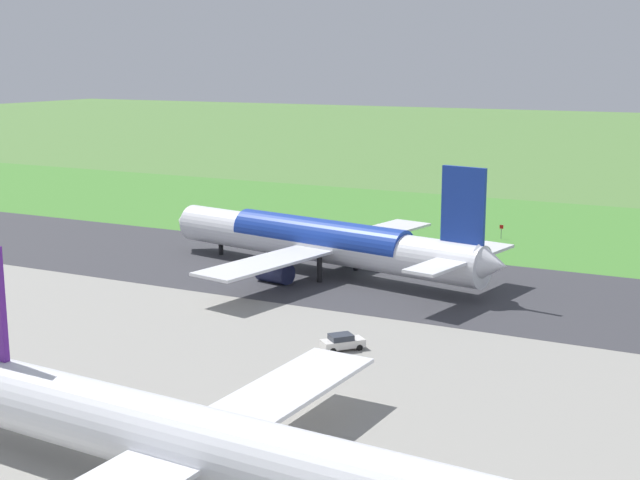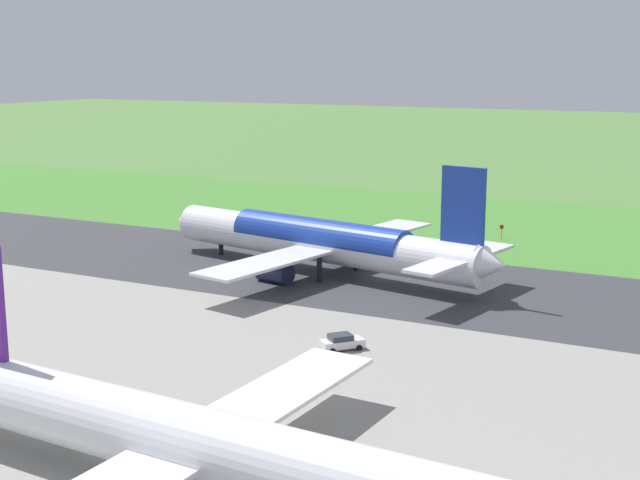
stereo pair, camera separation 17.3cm
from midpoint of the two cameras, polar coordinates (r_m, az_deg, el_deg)
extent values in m
plane|color=#547F3D|center=(114.37, 3.78, -2.60)|extent=(800.00, 800.00, 0.00)
cube|color=#38383D|center=(114.36, 3.78, -2.59)|extent=(600.00, 31.26, 0.06)
cube|color=gray|center=(68.83, -15.74, -12.83)|extent=(440.00, 110.00, 0.05)
cube|color=#478534|center=(145.32, 9.06, 0.35)|extent=(600.00, 80.00, 0.04)
cylinder|color=white|center=(116.96, -0.04, -0.14)|extent=(48.14, 13.96, 5.20)
cone|color=white|center=(133.80, -8.72, 1.21)|extent=(3.86, 5.41, 4.94)
cone|color=white|center=(103.72, 11.05, -1.54)|extent=(4.25, 4.99, 4.42)
cube|color=#19389E|center=(104.31, 9.18, 2.24)|extent=(5.60, 1.52, 9.00)
cube|color=white|center=(100.82, 7.57, -1.69)|extent=(5.59, 9.58, 0.36)
cube|color=white|center=(110.26, 10.45, -0.64)|extent=(5.59, 9.58, 0.36)
cube|color=white|center=(108.11, -3.19, -1.35)|extent=(9.95, 22.73, 0.35)
cube|color=white|center=(125.20, 3.40, 0.43)|extent=(9.95, 22.73, 0.35)
cylinder|color=#23284C|center=(112.85, -2.98, -2.09)|extent=(4.94, 3.58, 2.80)
cylinder|color=#23284C|center=(124.31, 1.52, -0.80)|extent=(4.94, 3.58, 2.80)
cylinder|color=black|center=(129.20, -6.46, -0.22)|extent=(0.70, 0.70, 3.42)
cylinder|color=black|center=(112.63, -0.08, -1.90)|extent=(0.70, 0.70, 3.42)
cylinder|color=black|center=(118.89, 2.28, -1.19)|extent=(0.70, 0.70, 3.42)
cylinder|color=#19389E|center=(116.86, -0.04, 0.11)|extent=(26.91, 10.00, 5.23)
cylinder|color=white|center=(57.96, -7.85, -12.97)|extent=(45.72, 7.33, 4.93)
cube|color=white|center=(66.42, -2.90, -9.95)|extent=(6.78, 21.14, 0.33)
cube|color=silver|center=(87.08, 1.42, -6.67)|extent=(4.13, 4.34, 0.75)
cube|color=#2D333D|center=(86.81, 1.30, -6.28)|extent=(2.73, 2.77, 0.55)
cylinder|color=black|center=(88.46, 2.05, -6.64)|extent=(0.59, 0.62, 0.64)
cylinder|color=black|center=(86.99, 2.50, -6.96)|extent=(0.59, 0.62, 0.64)
cylinder|color=black|center=(87.44, 0.35, -6.85)|extent=(0.59, 0.62, 0.64)
cylinder|color=black|center=(85.95, 0.78, -7.18)|extent=(0.59, 0.62, 0.64)
cylinder|color=slate|center=(142.81, 11.58, 0.39)|extent=(0.10, 0.10, 1.67)
cube|color=red|center=(142.62, 11.60, 0.84)|extent=(0.60, 0.04, 0.60)
cone|color=orange|center=(145.52, 8.84, 0.47)|extent=(0.40, 0.40, 0.55)
camera|label=1|loc=(0.09, -90.04, -0.01)|focal=49.59mm
camera|label=2|loc=(0.09, 89.96, 0.01)|focal=49.59mm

